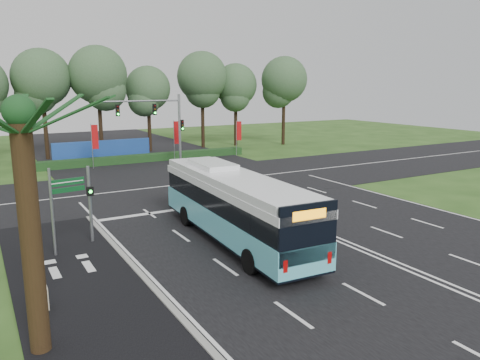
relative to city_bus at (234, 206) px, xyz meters
name	(u,v)px	position (x,y,z in m)	size (l,w,h in m)	color
ground	(283,219)	(4.52, 2.10, -1.88)	(120.00, 120.00, 0.00)	#264818
road_main	(283,219)	(4.52, 2.10, -1.86)	(20.00, 120.00, 0.04)	black
road_cross	(198,183)	(4.52, 14.10, -1.86)	(120.00, 14.00, 0.05)	black
bike_path	(77,278)	(-7.98, -0.90, -1.85)	(5.00, 18.00, 0.06)	black
kerb_strip	(133,267)	(-5.58, -0.90, -1.82)	(0.25, 18.00, 0.12)	gray
city_bus	(234,206)	(0.00, 0.00, 0.00)	(3.43, 13.15, 3.74)	#57BCCB
pedestrian_signal	(90,201)	(-6.35, 3.46, 0.27)	(0.33, 0.44, 3.94)	gray
street_sign	(59,201)	(-7.97, 2.37, 0.75)	(1.62, 0.34, 4.20)	gray
utility_cabinet	(40,300)	(-9.64, -3.16, -1.45)	(0.52, 0.43, 0.87)	beige
banner_flag_left	(94,140)	(-1.19, 24.99, 0.92)	(0.62, 0.19, 4.29)	gray
banner_flag_mid	(176,135)	(7.00, 24.74, 0.94)	(0.59, 0.30, 4.32)	gray
banner_flag_right	(238,133)	(14.72, 25.41, 0.73)	(0.55, 0.25, 3.97)	gray
palm_tree	(22,139)	(-9.98, -5.90, 4.56)	(3.20, 3.20, 7.65)	#382614
traffic_light_gantry	(162,119)	(4.72, 22.60, 2.78)	(8.41, 0.28, 7.00)	gray
hedge	(148,158)	(4.52, 26.60, -1.48)	(22.00, 1.20, 0.80)	#133517
blue_hoarding	(103,151)	(0.52, 29.10, -0.78)	(10.00, 0.30, 2.20)	#1A4192
eucalyptus_row	(124,80)	(4.24, 32.90, 6.54)	(47.25, 8.51, 12.07)	black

